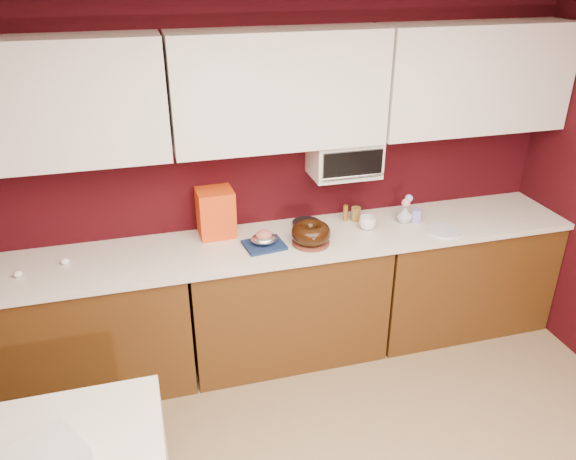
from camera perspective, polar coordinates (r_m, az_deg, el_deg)
The scene contains 29 objects.
wall_back at distance 3.82m, azimuth -1.49°, elevation 5.74°, with size 4.00×0.02×2.50m, color #34070B.
base_cabinet_left at distance 3.86m, azimuth -20.00°, elevation -9.57°, with size 1.31×0.58×0.86m, color #502F10.
base_cabinet_center at distance 3.92m, azimuth -0.24°, elevation -7.11°, with size 1.31×0.58×0.86m, color #502F10.
base_cabinet_right at distance 4.41m, azimuth 16.76°, elevation -4.28°, with size 1.31×0.58×0.86m, color #502F10.
countertop at distance 3.70m, azimuth -0.26°, elevation -1.27°, with size 4.00×0.62×0.04m, color silver.
upper_cabinet_left at distance 3.43m, azimuth -23.55°, elevation 11.69°, with size 1.31×0.33×0.70m, color white.
upper_cabinet_center at distance 3.50m, azimuth -0.93°, elevation 14.06°, with size 1.31×0.33×0.70m, color white.
upper_cabinet_right at distance 4.04m, azimuth 18.34°, elevation 14.44°, with size 1.31×0.33×0.70m, color white.
toaster_oven at distance 3.78m, azimuth 5.72°, elevation 7.38°, with size 0.45×0.30×0.25m, color white.
toaster_oven_door at distance 3.64m, azimuth 6.61°, elevation 6.59°, with size 0.40×0.02×0.18m, color black.
toaster_oven_handle at distance 3.65m, azimuth 6.64°, elevation 5.40°, with size 0.02×0.02×0.42m, color silver.
cake_base at distance 3.63m, azimuth 2.32°, elevation -1.26°, with size 0.24×0.24×0.02m, color brown.
bundt_cake at distance 3.60m, azimuth 2.34°, elevation -0.29°, with size 0.26×0.26×0.10m, color black.
navy_towel at distance 3.60m, azimuth -2.43°, elevation -1.53°, with size 0.25×0.21×0.02m, color #14264E.
foil_ham_nest at distance 3.58m, azimuth -2.45°, elevation -0.89°, with size 0.17×0.14×0.06m, color silver.
roasted_ham at distance 3.57m, azimuth -2.45°, elevation -0.53°, with size 0.11×0.09×0.07m, color #C26C58.
pandoro_box at distance 3.72m, azimuth -7.35°, elevation 1.76°, with size 0.23×0.21×0.32m, color red.
dark_pan at distance 3.87m, azimuth 1.89°, elevation 0.62°, with size 0.19×0.19×0.03m, color black.
coffee_mug at distance 3.85m, azimuth 8.08°, elevation 0.84°, with size 0.10×0.10×0.11m, color white.
blue_jar at distance 4.02m, azimuth 12.90°, elevation 1.46°, with size 0.08×0.08×0.09m, color #1C2B9A.
flower_vase at distance 3.99m, azimuth 11.78°, elevation 1.63°, with size 0.09×0.09×0.13m, color #AFB9C7.
flower_pink at distance 3.95m, azimuth 11.89°, elevation 2.72°, with size 0.06×0.06×0.06m, color pink.
flower_blue at distance 3.97m, azimuth 12.18°, elevation 3.16°, with size 0.05×0.05×0.05m, color #9CB3FA.
china_plate at distance 3.94m, azimuth 15.57°, elevation -0.06°, with size 0.24×0.24×0.01m, color silver.
amber_bottle at distance 3.95m, azimuth 6.98°, elevation 1.55°, with size 0.04×0.04×0.10m, color brown.
paper_cup at distance 3.96m, azimuth 6.90°, elevation 1.63°, with size 0.07×0.07×0.10m, color olive.
egg_left at distance 3.62m, azimuth -25.76°, elevation -4.06°, with size 0.05×0.04×0.04m, color silver.
egg_right at distance 3.65m, azimuth -21.72°, elevation -2.98°, with size 0.05×0.04×0.04m, color white.
amber_bottle_tall at distance 3.95m, azimuth 5.85°, elevation 1.72°, with size 0.03×0.03×0.12m, color brown.
Camera 1 is at (-0.86, -1.23, 2.58)m, focal length 35.00 mm.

